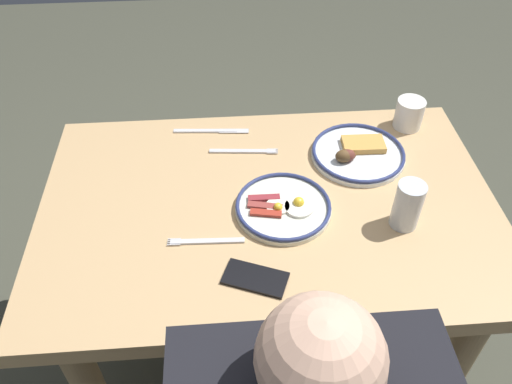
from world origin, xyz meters
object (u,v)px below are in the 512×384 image
object	(u,v)px
plate_near_main	(357,153)
butter_knife	(211,131)
coffee_mug	(409,113)
cell_phone	(255,278)
fork_far	(244,151)
drinking_glass	(407,207)
fork_near	(206,241)
plate_center_pancakes	(283,207)

from	to	relation	value
plate_near_main	butter_knife	bearing A→B (deg)	-19.97
coffee_mug	cell_phone	distance (m)	0.75
fork_far	butter_knife	distance (m)	0.14
cell_phone	drinking_glass	bearing A→B (deg)	-137.62
drinking_glass	fork_near	world-z (taller)	drinking_glass
plate_center_pancakes	coffee_mug	distance (m)	0.54
coffee_mug	butter_knife	size ratio (longest dim) A/B	0.50
plate_near_main	drinking_glass	size ratio (longest dim) A/B	2.07
coffee_mug	fork_near	bearing A→B (deg)	34.50
coffee_mug	fork_far	bearing A→B (deg)	10.16
fork_near	fork_far	xyz separation A→B (m)	(-0.11, -0.34, -0.00)
plate_near_main	coffee_mug	bearing A→B (deg)	-143.42
fork_far	butter_knife	world-z (taller)	same
drinking_glass	cell_phone	world-z (taller)	drinking_glass
plate_center_pancakes	drinking_glass	bearing A→B (deg)	166.98
plate_center_pancakes	butter_knife	size ratio (longest dim) A/B	1.08
plate_near_main	cell_phone	size ratio (longest dim) A/B	1.85
plate_center_pancakes	cell_phone	xyz separation A→B (m)	(0.09, 0.21, -0.01)
plate_center_pancakes	fork_far	world-z (taller)	plate_center_pancakes
plate_near_main	cell_phone	world-z (taller)	plate_near_main
plate_center_pancakes	cell_phone	size ratio (longest dim) A/B	1.72
plate_near_main	coffee_mug	world-z (taller)	coffee_mug
cell_phone	fork_far	xyz separation A→B (m)	(-0.00, -0.46, -0.00)
plate_near_main	plate_center_pancakes	world-z (taller)	plate_near_main
drinking_glass	butter_knife	world-z (taller)	drinking_glass
cell_phone	fork_far	world-z (taller)	cell_phone
drinking_glass	cell_phone	bearing A→B (deg)	20.67
coffee_mug	plate_near_main	bearing A→B (deg)	36.58
plate_near_main	coffee_mug	xyz separation A→B (m)	(-0.19, -0.14, 0.03)
fork_near	fork_far	distance (m)	0.35
fork_near	butter_knife	bearing A→B (deg)	-92.60
plate_center_pancakes	fork_far	xyz separation A→B (m)	(0.09, -0.24, -0.01)
fork_near	plate_center_pancakes	bearing A→B (deg)	-155.18
plate_center_pancakes	coffee_mug	world-z (taller)	coffee_mug
fork_far	fork_near	bearing A→B (deg)	71.29
plate_near_main	drinking_glass	world-z (taller)	drinking_glass
coffee_mug	butter_knife	distance (m)	0.60
coffee_mug	fork_near	size ratio (longest dim) A/B	0.61
butter_knife	cell_phone	bearing A→B (deg)	99.31
coffee_mug	drinking_glass	bearing A→B (deg)	72.44
coffee_mug	cell_phone	xyz separation A→B (m)	(0.51, 0.55, -0.04)
fork_near	fork_far	world-z (taller)	same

